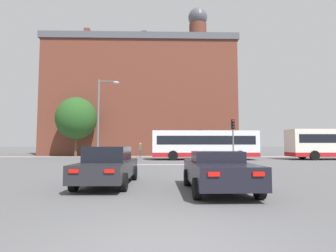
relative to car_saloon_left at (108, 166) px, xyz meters
name	(u,v)px	position (x,y,z in m)	size (l,w,h in m)	color
ground_plane	(161,251)	(2.13, -6.53, -0.77)	(400.00, 400.00, 0.00)	#545456
stop_line_strip	(162,165)	(2.13, 10.54, -0.77)	(8.41, 0.30, 0.01)	silver
far_pavement	(162,157)	(2.13, 24.47, -0.76)	(69.35, 2.50, 0.01)	gray
brick_civic_building	(143,98)	(-1.10, 33.23, 8.63)	(30.00, 11.89, 25.29)	brown
car_saloon_left	(108,166)	(0.00, 0.00, 0.00)	(2.01, 4.78, 1.53)	#232328
car_roadster_right	(218,171)	(4.08, -1.55, -0.07)	(2.11, 4.29, 1.37)	black
bus_crossing_lead	(204,144)	(6.72, 17.31, 0.87)	(11.08, 2.73, 3.06)	silver
traffic_light_far_right	(200,138)	(7.27, 24.06, 1.68)	(0.26, 0.31, 3.60)	slate
traffic_light_near_right	(233,134)	(7.97, 10.57, 1.73)	(0.26, 0.31, 3.68)	slate
street_lamp_junction	(102,112)	(-2.88, 11.23, 3.53)	(1.78, 0.36, 7.08)	slate
pedestrian_waiting	(140,149)	(-0.63, 23.63, 0.31)	(0.26, 0.40, 1.83)	#333851
tree_by_building	(76,118)	(-9.54, 25.28, 4.43)	(5.49, 5.49, 8.09)	#4C3823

